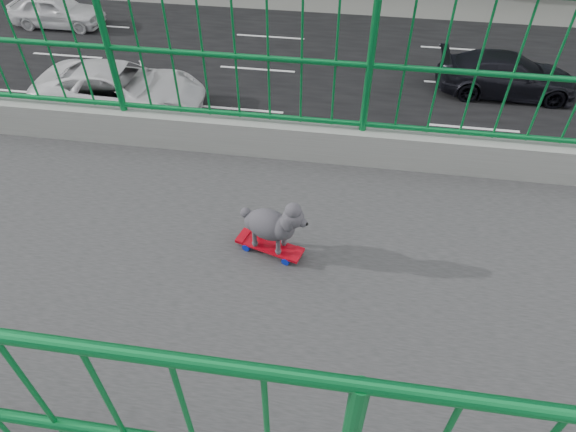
% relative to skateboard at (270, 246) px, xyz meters
% --- Properties ---
extents(road, '(18.00, 90.00, 0.02)m').
position_rel_skateboard_xyz_m(road, '(-12.74, -3.44, -7.04)').
color(road, black).
rests_on(road, ground).
extents(skateboard, '(0.26, 0.49, 0.06)m').
position_rel_skateboard_xyz_m(skateboard, '(0.00, 0.00, 0.00)').
color(skateboard, red).
rests_on(skateboard, footbridge).
extents(poodle, '(0.28, 0.47, 0.40)m').
position_rel_skateboard_xyz_m(poodle, '(0.01, 0.02, 0.23)').
color(poodle, '#343137').
rests_on(poodle, skateboard).
extents(car_0, '(1.68, 4.18, 1.42)m').
position_rel_skateboard_xyz_m(car_0, '(-5.74, -3.02, -6.33)').
color(car_0, '#C30708').
rests_on(car_0, ground).
extents(car_1, '(1.42, 4.08, 1.34)m').
position_rel_skateboard_xyz_m(car_1, '(-8.94, -9.48, -6.37)').
color(car_1, black).
rests_on(car_1, ground).
extents(car_2, '(2.67, 5.79, 1.61)m').
position_rel_skateboard_xyz_m(car_2, '(-12.14, -7.50, -6.24)').
color(car_2, silver).
rests_on(car_2, ground).
extents(car_3, '(2.01, 4.95, 1.44)m').
position_rel_skateboard_xyz_m(car_3, '(-15.34, 5.88, -6.33)').
color(car_3, black).
rests_on(car_3, ground).
extents(car_4, '(1.66, 4.12, 1.41)m').
position_rel_skateboard_xyz_m(car_4, '(-18.54, -13.12, -6.34)').
color(car_4, silver).
rests_on(car_4, ground).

